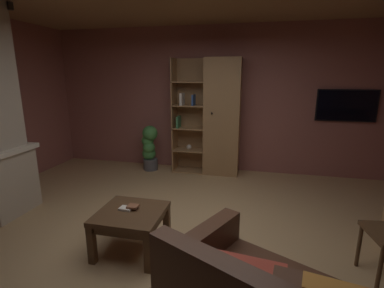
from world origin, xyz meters
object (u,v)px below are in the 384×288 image
object	(u,v)px
table_book_1	(133,206)
potted_floor_plant	(149,147)
coffee_table	(131,219)
wall_mounted_tv	(346,105)
table_book_0	(126,208)
bookshelf_cabinet	(218,118)

from	to	relation	value
table_book_1	potted_floor_plant	xyz separation A→B (m)	(-0.79, 2.52, -0.03)
coffee_table	wall_mounted_tv	world-z (taller)	wall_mounted_tv
coffee_table	table_book_0	bearing A→B (deg)	159.29
bookshelf_cabinet	wall_mounted_tv	size ratio (longest dim) A/B	2.19
potted_floor_plant	table_book_0	bearing A→B (deg)	-74.13
table_book_1	potted_floor_plant	distance (m)	2.64
wall_mounted_tv	potted_floor_plant	bearing A→B (deg)	-174.58
table_book_1	wall_mounted_tv	world-z (taller)	wall_mounted_tv
bookshelf_cabinet	table_book_1	size ratio (longest dim) A/B	19.18
bookshelf_cabinet	table_book_0	size ratio (longest dim) A/B	15.96
table_book_0	potted_floor_plant	world-z (taller)	potted_floor_plant
potted_floor_plant	wall_mounted_tv	world-z (taller)	wall_mounted_tv
table_book_1	potted_floor_plant	world-z (taller)	potted_floor_plant
coffee_table	table_book_1	xyz separation A→B (m)	(0.01, 0.04, 0.12)
table_book_1	bookshelf_cabinet	bearing A→B (deg)	78.79
table_book_0	table_book_1	xyz separation A→B (m)	(0.07, 0.02, 0.02)
table_book_0	potted_floor_plant	distance (m)	2.64
table_book_1	wall_mounted_tv	xyz separation A→B (m)	(2.73, 2.85, 0.83)
table_book_0	wall_mounted_tv	xyz separation A→B (m)	(2.80, 2.87, 0.86)
bookshelf_cabinet	potted_floor_plant	world-z (taller)	bookshelf_cabinet
bookshelf_cabinet	potted_floor_plant	distance (m)	1.45
potted_floor_plant	wall_mounted_tv	xyz separation A→B (m)	(3.52, 0.33, 0.86)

